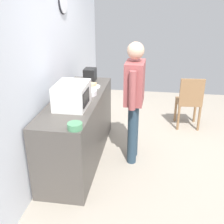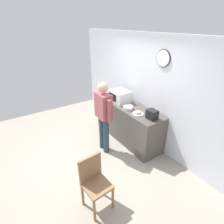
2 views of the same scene
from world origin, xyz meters
name	(u,v)px [view 2 (image 2 of 2)]	position (x,y,z in m)	size (l,w,h in m)	color
ground_plane	(89,157)	(0.00, 0.00, 0.00)	(6.00, 6.00, 0.00)	#9E9384
back_wall	(145,90)	(0.00, 1.60, 1.30)	(5.40, 0.13, 2.60)	silver
kitchen_counter	(128,122)	(-0.15, 1.22, 0.47)	(2.02, 0.62, 0.94)	#4C4742
microwave	(120,96)	(-0.46, 1.19, 1.09)	(0.50, 0.39, 0.30)	silver
sandwich_plate	(138,113)	(0.33, 1.12, 0.96)	(0.25, 0.25, 0.07)	white
salad_bowl	(128,108)	(0.00, 1.09, 0.97)	(0.24, 0.24, 0.07)	white
cereal_bowl	(101,95)	(-1.06, 0.99, 0.97)	(0.16, 0.16, 0.07)	#4C8E60
toaster	(152,114)	(0.66, 1.22, 1.04)	(0.22, 0.18, 0.20)	black
fork_utensil	(136,104)	(-0.11, 1.44, 0.94)	(0.17, 0.02, 0.01)	silver
spoon_utensil	(154,115)	(0.56, 1.39, 0.94)	(0.17, 0.02, 0.01)	silver
person_standing	(103,113)	(-0.06, 0.45, 0.99)	(0.59, 0.25, 1.69)	#273C4C
wooden_chair	(94,181)	(1.11, -0.44, 0.52)	(0.43, 0.43, 0.94)	olive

